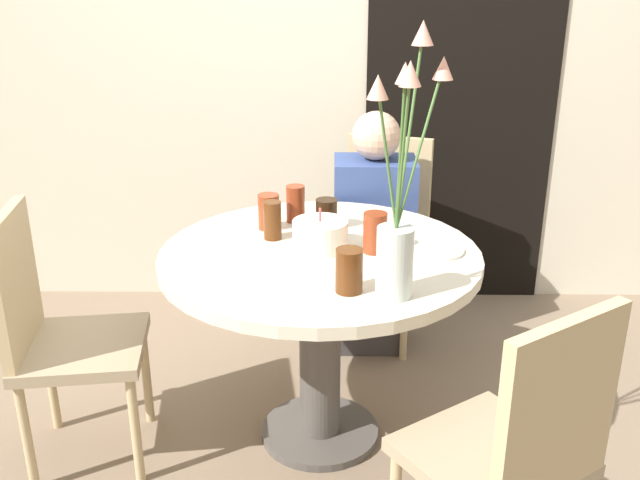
{
  "coord_description": "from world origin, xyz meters",
  "views": [
    {
      "loc": [
        0.03,
        -2.18,
        1.62
      ],
      "look_at": [
        0.0,
        0.0,
        0.77
      ],
      "focal_mm": 40.0,
      "sensor_mm": 36.0,
      "label": 1
    }
  ],
  "objects_px": {
    "chair_near_front": "(382,228)",
    "drink_glass_5": "(327,214)",
    "drink_glass_4": "(269,212)",
    "drink_glass_1": "(349,271)",
    "chair_right_flank": "(55,327)",
    "flower_vase": "(400,207)",
    "side_plate": "(435,250)",
    "drink_glass_0": "(272,220)",
    "drink_glass_2": "(295,204)",
    "chair_far_back": "(517,446)",
    "birthday_cake": "(321,235)",
    "drink_glass_3": "(375,233)",
    "person_woman": "(373,241)"
  },
  "relations": [
    {
      "from": "drink_glass_4",
      "to": "chair_near_front",
      "type": "bearing_deg",
      "value": 53.57
    },
    {
      "from": "chair_right_flank",
      "to": "drink_glass_4",
      "type": "relative_size",
      "value": 7.15
    },
    {
      "from": "birthday_cake",
      "to": "drink_glass_0",
      "type": "bearing_deg",
      "value": 151.22
    },
    {
      "from": "chair_near_front",
      "to": "drink_glass_5",
      "type": "relative_size",
      "value": 8.47
    },
    {
      "from": "side_plate",
      "to": "drink_glass_0",
      "type": "distance_m",
      "value": 0.56
    },
    {
      "from": "drink_glass_0",
      "to": "drink_glass_3",
      "type": "relative_size",
      "value": 1.0
    },
    {
      "from": "chair_right_flank",
      "to": "flower_vase",
      "type": "relative_size",
      "value": 1.2
    },
    {
      "from": "chair_near_front",
      "to": "person_woman",
      "type": "distance_m",
      "value": 0.16
    },
    {
      "from": "chair_right_flank",
      "to": "drink_glass_4",
      "type": "height_order",
      "value": "chair_right_flank"
    },
    {
      "from": "drink_glass_4",
      "to": "side_plate",
      "type": "bearing_deg",
      "value": -20.26
    },
    {
      "from": "drink_glass_1",
      "to": "drink_glass_2",
      "type": "relative_size",
      "value": 0.96
    },
    {
      "from": "chair_far_back",
      "to": "drink_glass_3",
      "type": "relative_size",
      "value": 6.73
    },
    {
      "from": "drink_glass_0",
      "to": "drink_glass_5",
      "type": "bearing_deg",
      "value": 30.89
    },
    {
      "from": "side_plate",
      "to": "drink_glass_5",
      "type": "bearing_deg",
      "value": 148.75
    },
    {
      "from": "drink_glass_5",
      "to": "drink_glass_1",
      "type": "bearing_deg",
      "value": -82.74
    },
    {
      "from": "drink_glass_5",
      "to": "drink_glass_3",
      "type": "bearing_deg",
      "value": -55.02
    },
    {
      "from": "chair_right_flank",
      "to": "flower_vase",
      "type": "height_order",
      "value": "flower_vase"
    },
    {
      "from": "chair_right_flank",
      "to": "drink_glass_2",
      "type": "distance_m",
      "value": 0.92
    },
    {
      "from": "chair_far_back",
      "to": "flower_vase",
      "type": "relative_size",
      "value": 1.2
    },
    {
      "from": "drink_glass_3",
      "to": "drink_glass_5",
      "type": "height_order",
      "value": "drink_glass_3"
    },
    {
      "from": "chair_near_front",
      "to": "birthday_cake",
      "type": "relative_size",
      "value": 4.88
    },
    {
      "from": "chair_right_flank",
      "to": "chair_far_back",
      "type": "bearing_deg",
      "value": -121.72
    },
    {
      "from": "drink_glass_3",
      "to": "drink_glass_2",
      "type": "bearing_deg",
      "value": 132.77
    },
    {
      "from": "chair_right_flank",
      "to": "side_plate",
      "type": "height_order",
      "value": "chair_right_flank"
    },
    {
      "from": "birthday_cake",
      "to": "drink_glass_3",
      "type": "xyz_separation_m",
      "value": [
        0.18,
        -0.03,
        0.02
      ]
    },
    {
      "from": "birthday_cake",
      "to": "drink_glass_5",
      "type": "height_order",
      "value": "birthday_cake"
    },
    {
      "from": "drink_glass_1",
      "to": "drink_glass_5",
      "type": "relative_size",
      "value": 1.22
    },
    {
      "from": "drink_glass_1",
      "to": "drink_glass_4",
      "type": "xyz_separation_m",
      "value": [
        -0.27,
        0.52,
        -0.0
      ]
    },
    {
      "from": "drink_glass_0",
      "to": "drink_glass_3",
      "type": "height_order",
      "value": "same"
    },
    {
      "from": "drink_glass_2",
      "to": "drink_glass_3",
      "type": "bearing_deg",
      "value": -47.23
    },
    {
      "from": "side_plate",
      "to": "drink_glass_3",
      "type": "xyz_separation_m",
      "value": [
        -0.2,
        -0.01,
        0.06
      ]
    },
    {
      "from": "chair_near_front",
      "to": "drink_glass_3",
      "type": "height_order",
      "value": "chair_near_front"
    },
    {
      "from": "side_plate",
      "to": "drink_glass_4",
      "type": "relative_size",
      "value": 1.53
    },
    {
      "from": "drink_glass_0",
      "to": "drink_glass_2",
      "type": "xyz_separation_m",
      "value": [
        0.07,
        0.18,
        0.0
      ]
    },
    {
      "from": "drink_glass_3",
      "to": "drink_glass_1",
      "type": "bearing_deg",
      "value": -106.91
    },
    {
      "from": "side_plate",
      "to": "drink_glass_3",
      "type": "relative_size",
      "value": 1.44
    },
    {
      "from": "drink_glass_1",
      "to": "birthday_cake",
      "type": "bearing_deg",
      "value": 104.39
    },
    {
      "from": "drink_glass_2",
      "to": "drink_glass_5",
      "type": "relative_size",
      "value": 1.28
    },
    {
      "from": "drink_glass_4",
      "to": "drink_glass_1",
      "type": "bearing_deg",
      "value": -62.32
    },
    {
      "from": "drink_glass_1",
      "to": "person_woman",
      "type": "distance_m",
      "value": 1.04
    },
    {
      "from": "chair_near_front",
      "to": "drink_glass_4",
      "type": "bearing_deg",
      "value": -108.51
    },
    {
      "from": "chair_far_back",
      "to": "birthday_cake",
      "type": "distance_m",
      "value": 0.93
    },
    {
      "from": "chair_near_front",
      "to": "chair_right_flank",
      "type": "relative_size",
      "value": 1.0
    },
    {
      "from": "flower_vase",
      "to": "drink_glass_1",
      "type": "bearing_deg",
      "value": 169.15
    },
    {
      "from": "chair_far_back",
      "to": "drink_glass_1",
      "type": "distance_m",
      "value": 0.65
    },
    {
      "from": "chair_far_back",
      "to": "drink_glass_4",
      "type": "distance_m",
      "value": 1.2
    },
    {
      "from": "drink_glass_5",
      "to": "chair_far_back",
      "type": "bearing_deg",
      "value": -63.35
    },
    {
      "from": "flower_vase",
      "to": "drink_glass_1",
      "type": "xyz_separation_m",
      "value": [
        -0.14,
        0.03,
        -0.2
      ]
    },
    {
      "from": "drink_glass_2",
      "to": "drink_glass_3",
      "type": "xyz_separation_m",
      "value": [
        0.27,
        -0.3,
        -0.0
      ]
    },
    {
      "from": "birthday_cake",
      "to": "drink_glass_5",
      "type": "distance_m",
      "value": 0.2
    }
  ]
}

